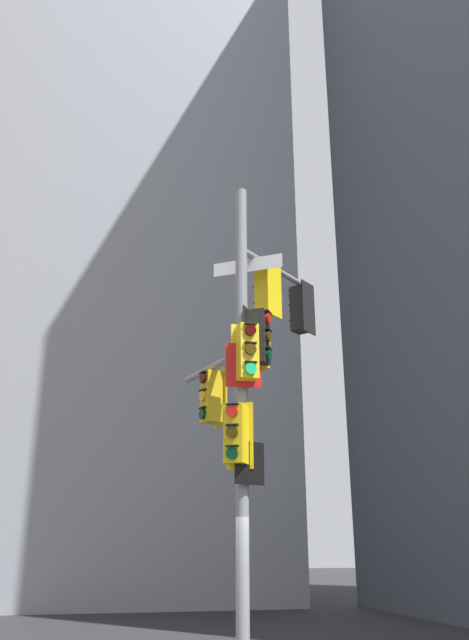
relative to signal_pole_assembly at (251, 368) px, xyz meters
The scene contains 2 objects.
building_mid_block 28.78m from the signal_pole_assembly, 98.62° to the left, with size 16.75×16.75×49.88m, color #9399A3.
signal_pole_assembly is the anchor object (origin of this frame).
Camera 1 is at (-2.60, -10.77, 2.01)m, focal length 35.76 mm.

